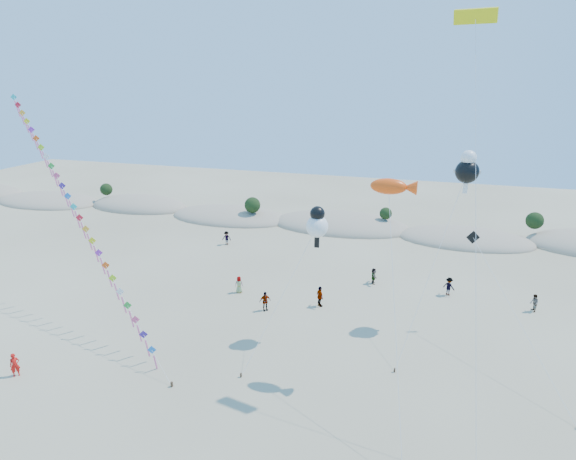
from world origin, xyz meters
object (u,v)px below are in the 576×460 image
(kite_train, at_px, (72,204))
(parafoil_kite, at_px, (476,24))
(flyer_foreground, at_px, (15,365))
(fish_kite, at_px, (394,187))

(kite_train, height_order, parafoil_kite, parafoil_kite)
(parafoil_kite, height_order, flyer_foreground, parafoil_kite)
(fish_kite, xyz_separation_m, flyer_foreground, (-23.44, -8.38, -11.95))
(parafoil_kite, relative_size, flyer_foreground, 13.76)
(parafoil_kite, xyz_separation_m, flyer_foreground, (-27.21, -9.56, -21.25))
(fish_kite, height_order, parafoil_kite, parafoil_kite)
(kite_train, relative_size, fish_kite, 1.89)
(parafoil_kite, bearing_deg, fish_kite, -162.63)
(fish_kite, distance_m, flyer_foreground, 27.61)
(kite_train, bearing_deg, parafoil_kite, -0.99)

